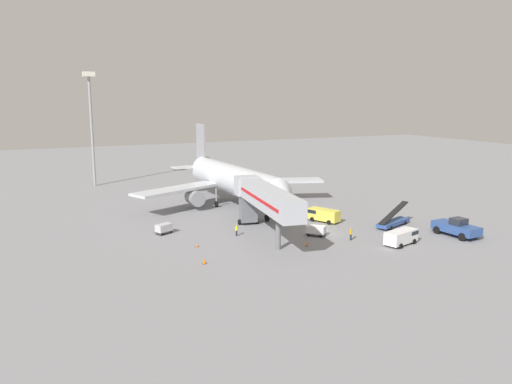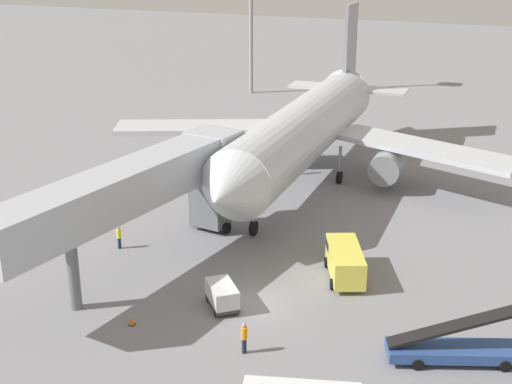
{
  "view_description": "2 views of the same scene",
  "coord_description": "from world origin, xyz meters",
  "px_view_note": "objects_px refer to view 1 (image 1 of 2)",
  "views": [
    {
      "loc": [
        -38.52,
        -59.12,
        19.0
      ],
      "look_at": [
        -3.6,
        14.48,
        3.8
      ],
      "focal_mm": 35.26,
      "sensor_mm": 36.0,
      "label": 1
    },
    {
      "loc": [
        14.27,
        -34.03,
        20.29
      ],
      "look_at": [
        -5.17,
        12.42,
        2.15
      ],
      "focal_mm": 49.8,
      "sensor_mm": 36.0,
      "label": 2
    }
  ],
  "objects_px": {
    "service_van_mid_right": "(402,236)",
    "safety_cone_bravo": "(204,261)",
    "safety_cone_charlie": "(197,245)",
    "baggage_cart_mid_left": "(316,230)",
    "service_van_far_left": "(323,214)",
    "belt_loader_truck": "(393,221)",
    "jet_bridge": "(263,198)",
    "ground_crew_worker_midground": "(237,230)",
    "pushback_tug": "(456,228)",
    "apron_light_mast": "(90,107)",
    "baggage_cart_rear_right": "(164,228)",
    "ground_crew_worker_foreground": "(351,234)",
    "airplane_at_gate": "(232,180)",
    "safety_cone_alpha": "(307,244)"
  },
  "relations": [
    {
      "from": "apron_light_mast",
      "to": "airplane_at_gate",
      "type": "bearing_deg",
      "value": -59.74
    },
    {
      "from": "pushback_tug",
      "to": "safety_cone_alpha",
      "type": "relative_size",
      "value": 12.75
    },
    {
      "from": "baggage_cart_rear_right",
      "to": "safety_cone_charlie",
      "type": "relative_size",
      "value": 4.82
    },
    {
      "from": "service_van_mid_right",
      "to": "safety_cone_bravo",
      "type": "height_order",
      "value": "service_van_mid_right"
    },
    {
      "from": "baggage_cart_mid_left",
      "to": "safety_cone_charlie",
      "type": "relative_size",
      "value": 5.3
    },
    {
      "from": "pushback_tug",
      "to": "service_van_far_left",
      "type": "bearing_deg",
      "value": 129.07
    },
    {
      "from": "apron_light_mast",
      "to": "safety_cone_alpha",
      "type": "bearing_deg",
      "value": -73.0
    },
    {
      "from": "ground_crew_worker_foreground",
      "to": "safety_cone_charlie",
      "type": "bearing_deg",
      "value": 163.25
    },
    {
      "from": "airplane_at_gate",
      "to": "baggage_cart_rear_right",
      "type": "height_order",
      "value": "airplane_at_gate"
    },
    {
      "from": "pushback_tug",
      "to": "ground_crew_worker_midground",
      "type": "distance_m",
      "value": 30.8
    },
    {
      "from": "ground_crew_worker_midground",
      "to": "baggage_cart_mid_left",
      "type": "bearing_deg",
      "value": -25.24
    },
    {
      "from": "jet_bridge",
      "to": "belt_loader_truck",
      "type": "height_order",
      "value": "jet_bridge"
    },
    {
      "from": "ground_crew_worker_midground",
      "to": "apron_light_mast",
      "type": "relative_size",
      "value": 0.07
    },
    {
      "from": "pushback_tug",
      "to": "baggage_cart_mid_left",
      "type": "height_order",
      "value": "pushback_tug"
    },
    {
      "from": "baggage_cart_rear_right",
      "to": "safety_cone_charlie",
      "type": "distance_m",
      "value": 8.42
    },
    {
      "from": "jet_bridge",
      "to": "ground_crew_worker_midground",
      "type": "distance_m",
      "value": 6.02
    },
    {
      "from": "airplane_at_gate",
      "to": "ground_crew_worker_midground",
      "type": "relative_size",
      "value": 23.74
    },
    {
      "from": "pushback_tug",
      "to": "service_van_far_left",
      "type": "relative_size",
      "value": 1.27
    },
    {
      "from": "baggage_cart_rear_right",
      "to": "ground_crew_worker_foreground",
      "type": "xyz_separation_m",
      "value": [
        22.11,
        -14.1,
        0.12
      ]
    },
    {
      "from": "belt_loader_truck",
      "to": "apron_light_mast",
      "type": "bearing_deg",
      "value": 122.07
    },
    {
      "from": "service_van_mid_right",
      "to": "apron_light_mast",
      "type": "relative_size",
      "value": 0.22
    },
    {
      "from": "jet_bridge",
      "to": "apron_light_mast",
      "type": "xyz_separation_m",
      "value": [
        -15.24,
        53.44,
        11.61
      ]
    },
    {
      "from": "service_van_far_left",
      "to": "belt_loader_truck",
      "type": "bearing_deg",
      "value": -41.45
    },
    {
      "from": "airplane_at_gate",
      "to": "safety_cone_bravo",
      "type": "xyz_separation_m",
      "value": [
        -15.37,
        -28.11,
        -4.47
      ]
    },
    {
      "from": "service_van_mid_right",
      "to": "baggage_cart_rear_right",
      "type": "distance_m",
      "value": 32.79
    },
    {
      "from": "safety_cone_alpha",
      "to": "baggage_cart_mid_left",
      "type": "bearing_deg",
      "value": 44.8
    },
    {
      "from": "service_van_far_left",
      "to": "safety_cone_bravo",
      "type": "height_order",
      "value": "service_van_far_left"
    },
    {
      "from": "belt_loader_truck",
      "to": "service_van_far_left",
      "type": "relative_size",
      "value": 1.37
    },
    {
      "from": "safety_cone_charlie",
      "to": "belt_loader_truck",
      "type": "bearing_deg",
      "value": -4.77
    },
    {
      "from": "baggage_cart_mid_left",
      "to": "belt_loader_truck",
      "type": "bearing_deg",
      "value": -1.91
    },
    {
      "from": "ground_crew_worker_midground",
      "to": "safety_cone_bravo",
      "type": "distance_m",
      "value": 12.61
    },
    {
      "from": "service_van_mid_right",
      "to": "service_van_far_left",
      "type": "xyz_separation_m",
      "value": [
        -2.52,
        15.03,
        0.05
      ]
    },
    {
      "from": "pushback_tug",
      "to": "baggage_cart_mid_left",
      "type": "bearing_deg",
      "value": 154.27
    },
    {
      "from": "service_van_mid_right",
      "to": "baggage_cart_rear_right",
      "type": "bearing_deg",
      "value": 145.34
    },
    {
      "from": "belt_loader_truck",
      "to": "safety_cone_bravo",
      "type": "distance_m",
      "value": 31.97
    },
    {
      "from": "service_van_mid_right",
      "to": "ground_crew_worker_foreground",
      "type": "height_order",
      "value": "service_van_mid_right"
    },
    {
      "from": "ground_crew_worker_midground",
      "to": "apron_light_mast",
      "type": "height_order",
      "value": "apron_light_mast"
    },
    {
      "from": "baggage_cart_rear_right",
      "to": "ground_crew_worker_midground",
      "type": "distance_m",
      "value": 10.44
    },
    {
      "from": "safety_cone_charlie",
      "to": "service_van_mid_right",
      "type": "bearing_deg",
      "value": -23.04
    },
    {
      "from": "baggage_cart_mid_left",
      "to": "ground_crew_worker_midground",
      "type": "xyz_separation_m",
      "value": [
        -10.1,
        4.76,
        0.07
      ]
    },
    {
      "from": "safety_cone_alpha",
      "to": "safety_cone_charlie",
      "type": "relative_size",
      "value": 0.98
    },
    {
      "from": "belt_loader_truck",
      "to": "service_van_mid_right",
      "type": "distance_m",
      "value": 9.68
    },
    {
      "from": "service_van_mid_right",
      "to": "baggage_cart_mid_left",
      "type": "xyz_separation_m",
      "value": [
        -7.95,
        8.46,
        -0.3
      ]
    },
    {
      "from": "safety_cone_charlie",
      "to": "baggage_cart_mid_left",
      "type": "bearing_deg",
      "value": -7.04
    },
    {
      "from": "pushback_tug",
      "to": "baggage_cart_rear_right",
      "type": "relative_size",
      "value": 2.6
    },
    {
      "from": "airplane_at_gate",
      "to": "apron_light_mast",
      "type": "height_order",
      "value": "apron_light_mast"
    },
    {
      "from": "service_van_far_left",
      "to": "safety_cone_alpha",
      "type": "height_order",
      "value": "service_van_far_left"
    },
    {
      "from": "ground_crew_worker_foreground",
      "to": "ground_crew_worker_midground",
      "type": "height_order",
      "value": "ground_crew_worker_foreground"
    },
    {
      "from": "pushback_tug",
      "to": "safety_cone_charlie",
      "type": "height_order",
      "value": "pushback_tug"
    },
    {
      "from": "jet_bridge",
      "to": "pushback_tug",
      "type": "height_order",
      "value": "jet_bridge"
    }
  ]
}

